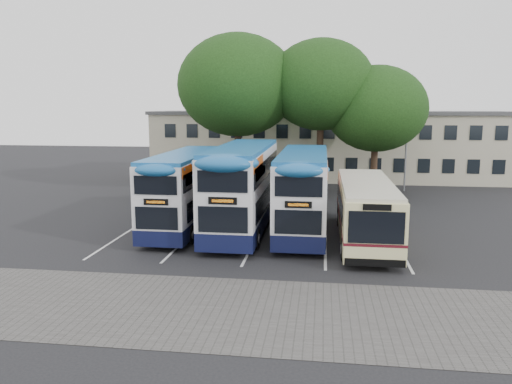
{
  "coord_description": "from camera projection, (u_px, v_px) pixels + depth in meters",
  "views": [
    {
      "loc": [
        -0.47,
        -20.29,
        6.65
      ],
      "look_at": [
        -3.87,
        5.0,
        2.25
      ],
      "focal_mm": 35.0,
      "sensor_mm": 36.0,
      "label": 1
    }
  ],
  "objects": [
    {
      "name": "tree_left",
      "position": [
        238.0,
        85.0,
        37.46
      ],
      "size": [
        9.03,
        9.03,
        12.05
      ],
      "color": "black",
      "rests_on": "ground"
    },
    {
      "name": "paving_strip",
      "position": [
        272.0,
        313.0,
        16.27
      ],
      "size": [
        40.0,
        6.0,
        0.01
      ],
      "primitive_type": "cube",
      "color": "#595654",
      "rests_on": "ground"
    },
    {
      "name": "bay_lines",
      "position": [
        258.0,
        234.0,
        26.26
      ],
      "size": [
        14.12,
        11.0,
        0.01
      ],
      "color": "silver",
      "rests_on": "ground"
    },
    {
      "name": "bus_single",
      "position": [
        366.0,
        207.0,
        24.79
      ],
      "size": [
        2.57,
        10.09,
        3.01
      ],
      "color": "beige",
      "rests_on": "ground"
    },
    {
      "name": "tree_right",
      "position": [
        376.0,
        109.0,
        36.76
      ],
      "size": [
        7.47,
        7.47,
        9.65
      ],
      "color": "black",
      "rests_on": "ground"
    },
    {
      "name": "bus_dd_mid",
      "position": [
        243.0,
        184.0,
        26.78
      ],
      "size": [
        2.66,
        10.99,
        4.58
      ],
      "color": "#0F1338",
      "rests_on": "ground"
    },
    {
      "name": "bus_dd_right",
      "position": [
        303.0,
        188.0,
        26.48
      ],
      "size": [
        2.49,
        10.28,
        4.28
      ],
      "color": "#0F1338",
      "rests_on": "ground"
    },
    {
      "name": "bus_dd_left",
      "position": [
        186.0,
        187.0,
        27.32
      ],
      "size": [
        2.42,
        9.98,
        4.16
      ],
      "color": "#0F1338",
      "rests_on": "ground"
    },
    {
      "name": "ground",
      "position": [
        331.0,
        267.0,
        20.89
      ],
      "size": [
        120.0,
        120.0,
        0.0
      ],
      "primitive_type": "plane",
      "color": "black",
      "rests_on": "ground"
    },
    {
      "name": "depot_building",
      "position": [
        328.0,
        144.0,
        46.71
      ],
      "size": [
        32.4,
        8.4,
        6.2
      ],
      "color": "#BFB49A",
      "rests_on": "ground"
    },
    {
      "name": "tree_mid",
      "position": [
        321.0,
        85.0,
        36.87
      ],
      "size": [
        7.93,
        7.93,
        11.59
      ],
      "color": "black",
      "rests_on": "ground"
    },
    {
      "name": "lamp_post",
      "position": [
        407.0,
        127.0,
        38.74
      ],
      "size": [
        0.25,
        1.05,
        9.06
      ],
      "color": "gray",
      "rests_on": "ground"
    }
  ]
}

